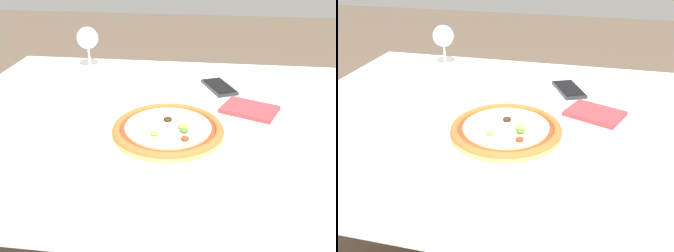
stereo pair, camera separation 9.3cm
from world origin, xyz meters
TOP-DOWN VIEW (x-y plane):
  - dining_table at (0.00, 0.00)m, footprint 1.23×0.99m
  - pizza_plate at (0.04, -0.10)m, footprint 0.30×0.30m
  - fork at (-0.26, -0.26)m, footprint 0.04×0.17m
  - wine_glass_far_left at (-0.31, 0.37)m, footprint 0.08×0.08m
  - cell_phone at (0.17, 0.24)m, footprint 0.12×0.16m
  - napkin_folded at (0.26, 0.07)m, footprint 0.18×0.16m

SIDE VIEW (x-z plane):
  - dining_table at x=0.00m, z-range 0.27..0.99m
  - fork at x=-0.26m, z-range 0.72..0.72m
  - cell_phone at x=0.17m, z-range 0.72..0.73m
  - napkin_folded at x=0.26m, z-range 0.72..0.73m
  - pizza_plate at x=0.04m, z-range 0.72..0.76m
  - wine_glass_far_left at x=-0.31m, z-range 0.75..0.91m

